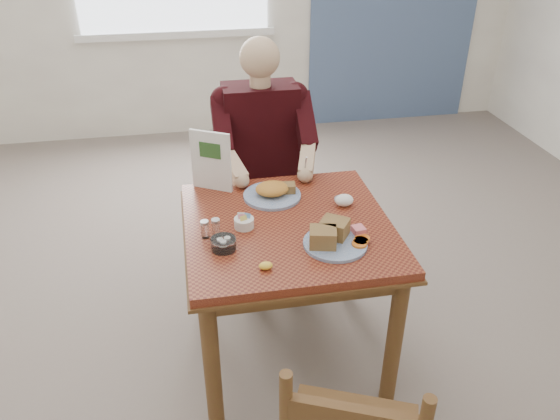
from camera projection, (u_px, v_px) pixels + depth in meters
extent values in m
plane|color=#73645D|center=(287.00, 348.00, 2.78)|extent=(6.00, 6.00, 0.00)
ellipsoid|color=yellow|center=(266.00, 266.00, 2.11)|extent=(0.06, 0.05, 0.03)
ellipsoid|color=white|center=(344.00, 200.00, 2.52)|extent=(0.10, 0.09, 0.05)
cylinder|color=silver|center=(342.00, 200.00, 2.57)|extent=(0.10, 0.10, 0.01)
cube|color=white|center=(177.00, 35.00, 4.76)|extent=(1.72, 0.04, 0.06)
cube|color=brown|center=(288.00, 227.00, 2.41)|extent=(0.90, 0.90, 0.04)
cube|color=brown|center=(288.00, 232.00, 2.43)|extent=(0.92, 0.92, 0.01)
cylinder|color=brown|center=(212.00, 365.00, 2.21)|extent=(0.07, 0.07, 0.71)
cylinder|color=brown|center=(394.00, 340.00, 2.33)|extent=(0.07, 0.07, 0.71)
cylinder|color=brown|center=(200.00, 255.00, 2.87)|extent=(0.07, 0.07, 0.71)
cylinder|color=brown|center=(343.00, 240.00, 2.99)|extent=(0.07, 0.07, 0.71)
cube|color=brown|center=(307.00, 295.00, 2.12)|extent=(0.80, 0.03, 0.08)
cube|color=brown|center=(273.00, 198.00, 2.78)|extent=(0.80, 0.03, 0.08)
cube|color=brown|center=(201.00, 249.00, 2.39)|extent=(0.03, 0.80, 0.08)
cube|color=brown|center=(371.00, 232.00, 2.51)|extent=(0.03, 0.80, 0.08)
cylinder|color=brown|center=(237.00, 252.00, 3.12)|extent=(0.04, 0.04, 0.45)
cylinder|color=brown|center=(299.00, 246.00, 3.18)|extent=(0.04, 0.04, 0.45)
cylinder|color=brown|center=(231.00, 220.00, 3.43)|extent=(0.04, 0.04, 0.45)
cylinder|color=brown|center=(287.00, 214.00, 3.48)|extent=(0.04, 0.04, 0.45)
cube|color=brown|center=(263.00, 198.00, 3.18)|extent=(0.42, 0.42, 0.03)
cylinder|color=brown|center=(227.00, 151.00, 3.19)|extent=(0.04, 0.04, 0.50)
cylinder|color=brown|center=(287.00, 146.00, 3.24)|extent=(0.04, 0.04, 0.50)
cube|color=brown|center=(257.00, 133.00, 3.16)|extent=(0.38, 0.03, 0.14)
cube|color=tan|center=(248.00, 198.00, 3.03)|extent=(0.13, 0.38, 0.12)
cube|color=tan|center=(283.00, 195.00, 3.06)|extent=(0.13, 0.38, 0.12)
cube|color=tan|center=(254.00, 261.00, 3.03)|extent=(0.10, 0.10, 0.48)
cube|color=tan|center=(289.00, 257.00, 3.06)|extent=(0.10, 0.10, 0.48)
cube|color=black|center=(261.00, 136.00, 3.02)|extent=(0.40, 0.22, 0.58)
sphere|color=black|center=(224.00, 100.00, 2.87)|extent=(0.15, 0.15, 0.15)
sphere|color=black|center=(295.00, 96.00, 2.93)|extent=(0.15, 0.15, 0.15)
cylinder|color=tan|center=(260.00, 82.00, 2.84)|extent=(0.11, 0.11, 0.08)
sphere|color=tan|center=(260.00, 57.00, 2.78)|extent=(0.21, 0.21, 0.21)
cube|color=black|center=(222.00, 126.00, 2.82)|extent=(0.09, 0.29, 0.27)
cube|color=black|center=(304.00, 120.00, 2.89)|extent=(0.09, 0.29, 0.27)
sphere|color=black|center=(225.00, 153.00, 2.78)|extent=(0.09, 0.09, 0.09)
sphere|color=black|center=(309.00, 146.00, 2.85)|extent=(0.09, 0.09, 0.09)
cube|color=tan|center=(233.00, 166.00, 2.72)|extent=(0.14, 0.23, 0.14)
cube|color=tan|center=(307.00, 160.00, 2.78)|extent=(0.14, 0.23, 0.14)
sphere|color=tan|center=(241.00, 180.00, 2.67)|extent=(0.08, 0.08, 0.08)
sphere|color=tan|center=(305.00, 175.00, 2.72)|extent=(0.08, 0.08, 0.08)
cylinder|color=silver|center=(305.00, 166.00, 2.69)|extent=(0.01, 0.05, 0.12)
cylinder|color=white|center=(335.00, 244.00, 2.25)|extent=(0.34, 0.34, 0.01)
cube|color=#B0874E|center=(323.00, 237.00, 2.21)|extent=(0.13, 0.12, 0.07)
cube|color=#B0874E|center=(334.00, 228.00, 2.27)|extent=(0.14, 0.14, 0.07)
cylinder|color=orange|center=(359.00, 244.00, 2.23)|extent=(0.09, 0.09, 0.01)
cylinder|color=orange|center=(361.00, 241.00, 2.25)|extent=(0.08, 0.08, 0.01)
cylinder|color=orange|center=(362.00, 238.00, 2.26)|extent=(0.06, 0.06, 0.01)
cube|color=#E46C74|center=(358.00, 230.00, 2.30)|extent=(0.06, 0.06, 0.03)
cylinder|color=white|center=(272.00, 196.00, 2.60)|extent=(0.30, 0.30, 0.02)
ellipsoid|color=gold|center=(272.00, 189.00, 2.58)|extent=(0.17, 0.15, 0.06)
cube|color=#B0874E|center=(285.00, 188.00, 2.61)|extent=(0.11, 0.07, 0.04)
cylinder|color=white|center=(244.00, 223.00, 2.36)|extent=(0.10, 0.10, 0.04)
cube|color=pink|center=(242.00, 217.00, 2.35)|extent=(0.03, 0.01, 0.02)
cube|color=#6699D8|center=(247.00, 216.00, 2.35)|extent=(0.03, 0.03, 0.02)
cube|color=#EAD159|center=(243.00, 218.00, 2.33)|extent=(0.03, 0.02, 0.02)
cube|color=white|center=(241.00, 215.00, 2.36)|extent=(0.03, 0.02, 0.02)
cylinder|color=white|center=(205.00, 231.00, 2.29)|extent=(0.04, 0.04, 0.07)
cylinder|color=silver|center=(204.00, 223.00, 2.27)|extent=(0.04, 0.04, 0.01)
cylinder|color=white|center=(216.00, 229.00, 2.30)|extent=(0.04, 0.04, 0.07)
cylinder|color=silver|center=(215.00, 221.00, 2.28)|extent=(0.04, 0.04, 0.01)
cylinder|color=white|center=(224.00, 244.00, 2.22)|extent=(0.12, 0.12, 0.05)
cylinder|color=white|center=(220.00, 241.00, 2.21)|extent=(0.03, 0.03, 0.02)
cylinder|color=white|center=(227.00, 239.00, 2.22)|extent=(0.03, 0.03, 0.02)
cylinder|color=white|center=(223.00, 243.00, 2.20)|extent=(0.03, 0.03, 0.02)
cube|color=white|center=(211.00, 161.00, 2.60)|extent=(0.19, 0.11, 0.30)
cube|color=#2D5926|center=(210.00, 151.00, 2.56)|extent=(0.10, 0.06, 0.08)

